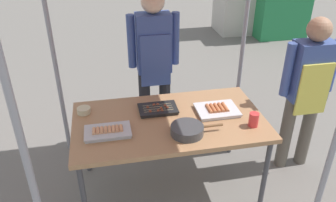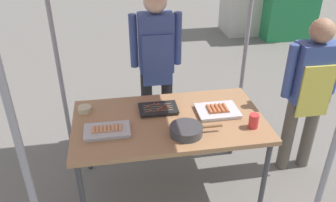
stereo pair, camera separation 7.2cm
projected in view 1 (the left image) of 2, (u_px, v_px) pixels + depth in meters
ground_plane at (169, 186)px, 3.23m from camera, size 18.00×18.00×0.00m
stall_table at (169, 125)px, 2.88m from camera, size 1.60×0.90×0.75m
tray_grilled_sausages at (217, 110)px, 2.96m from camera, size 0.36×0.28×0.05m
tray_meat_skewers at (158, 109)px, 2.97m from camera, size 0.34×0.22×0.04m
tray_pork_links at (108, 131)px, 2.67m from camera, size 0.36×0.22×0.05m
cooking_wok at (187, 130)px, 2.66m from camera, size 0.42×0.26×0.07m
condiment_bowl at (84, 110)px, 2.94m from camera, size 0.12×0.12×0.05m
drink_cup_near_edge at (254, 120)px, 2.75m from camera, size 0.08×0.08×0.12m
vendor_woman at (154, 57)px, 3.44m from camera, size 0.52×0.23×1.65m
customer_nearby at (307, 86)px, 3.09m from camera, size 0.52×0.22×1.52m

